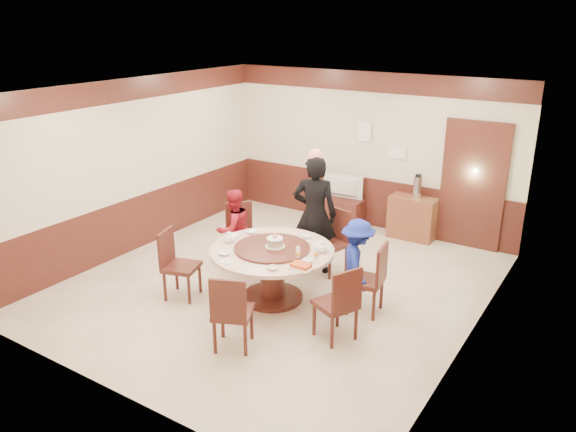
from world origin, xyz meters
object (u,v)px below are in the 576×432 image
Objects in this scene: person_red at (234,229)px; person_blue at (357,263)px; tv_stand at (341,211)px; television at (341,187)px; person_standing at (315,214)px; banquet_table at (272,264)px; thermos at (417,187)px; birthday_cake at (275,242)px; side_cabinet at (412,218)px; shrimp_platter at (301,266)px.

person_red reaches higher than person_blue.
television is at bearing 0.00° from tv_stand.
person_standing is 1.27m from person_red.
banquet_table is 1.19m from person_standing.
thermos is at bearing 75.32° from banquet_table.
thermos is at bearing -32.61° from person_blue.
thermos is at bearing -132.31° from person_standing.
television is (-1.63, 2.68, 0.12)m from person_blue.
person_standing is 6.71× the size of birthday_cake.
television is at bearing -93.96° from person_standing.
television is at bearing -173.34° from person_red.
tv_stand is (-0.63, 3.14, -0.59)m from birthday_cake.
person_blue is at bearing 105.42° from person_red.
television is 0.97× the size of side_cabinet.
birthday_cake is at bearing 77.76° from person_blue.
shrimp_platter is at bearing -70.31° from tv_stand.
thermos reaches higher than tv_stand.
person_red is 3.26m from side_cabinet.
banquet_table is 0.31m from birthday_cake.
banquet_table is 6.20× the size of birthday_cake.
person_standing is 6.05× the size of shrimp_platter.
shrimp_platter is 0.38× the size of side_cabinet.
side_cabinet is (1.88, 2.65, -0.26)m from person_red.
tv_stand is (-1.25, 3.49, -0.53)m from shrimp_platter.
side_cabinet reaches higher than tv_stand.
tv_stand is 1.60m from thermos.
television is at bearing -5.38° from person_blue.
tv_stand is at bearing -178.77° from side_cabinet.
person_standing is at bearing -73.42° from tv_stand.
person_standing is at bearing 134.64° from person_red.
television is (-0.63, 3.14, -0.12)m from birthday_cake.
shrimp_platter is (0.64, -1.44, -0.13)m from person_standing.
banquet_table is at bearing 80.15° from person_red.
person_standing is 2.24m from tv_stand.
person_standing is 1.44× the size of person_red.
person_standing is at bearing 21.48° from person_blue.
shrimp_platter is at bearing -93.09° from thermos.
shrimp_platter is 0.39× the size of television.
person_standing is 1.58m from shrimp_platter.
side_cabinet is (-0.24, 2.71, -0.23)m from person_blue.
person_red is at bearing -126.05° from thermos.
person_red is at bearing 153.28° from shrimp_platter.
banquet_table is at bearing -104.68° from thermos.
person_red is 1.58× the size of side_cabinet.
thermos is at bearing 161.15° from person_red.
birthday_cake is 0.90× the size of shrimp_platter.
side_cabinet is at bearing 180.00° from thermos.
person_red is 2.69m from tv_stand.
person_blue is at bearing 25.32° from banquet_table.
shrimp_platter is at bearing 104.92° from television.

